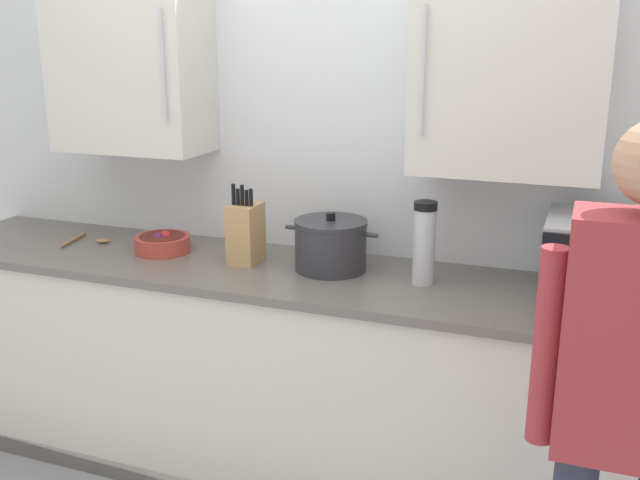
% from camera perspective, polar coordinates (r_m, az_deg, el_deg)
% --- Properties ---
extents(back_wall_tiled, '(3.76, 0.44, 2.82)m').
position_cam_1_polar(back_wall_tiled, '(3.04, -0.21, 9.28)').
color(back_wall_tiled, silver).
rests_on(back_wall_tiled, ground_plane).
extents(counter_unit, '(3.32, 0.65, 0.93)m').
position_cam_1_polar(counter_unit, '(3.05, -2.36, -10.70)').
color(counter_unit, beige).
rests_on(counter_unit, ground_plane).
extents(microwave_oven, '(0.52, 0.43, 0.30)m').
position_cam_1_polar(microwave_oven, '(2.65, 22.29, -1.72)').
color(microwave_oven, '#B7BABF').
rests_on(microwave_oven, counter_unit).
extents(wooden_spoon, '(0.20, 0.22, 0.02)m').
position_cam_1_polar(wooden_spoon, '(3.41, -17.78, 0.00)').
color(wooden_spoon, '#A37547').
rests_on(wooden_spoon, counter_unit).
extents(thermos_flask, '(0.09, 0.09, 0.31)m').
position_cam_1_polar(thermos_flask, '(2.70, 8.21, -0.21)').
color(thermos_flask, '#B7BABF').
rests_on(thermos_flask, counter_unit).
extents(fruit_bowl, '(0.24, 0.24, 0.09)m').
position_cam_1_polar(fruit_bowl, '(3.16, -12.30, -0.20)').
color(fruit_bowl, '#AD3D33').
rests_on(fruit_bowl, counter_unit).
extents(knife_block, '(0.11, 0.15, 0.33)m').
position_cam_1_polar(knife_block, '(2.94, -5.87, 0.58)').
color(knife_block, tan).
rests_on(knife_block, counter_unit).
extents(stock_pot, '(0.38, 0.29, 0.23)m').
position_cam_1_polar(stock_pot, '(2.84, 0.85, -0.39)').
color(stock_pot, '#2D2D33').
rests_on(stock_pot, counter_unit).
extents(person_figure, '(0.44, 0.60, 1.66)m').
position_cam_1_polar(person_figure, '(1.95, 23.09, -11.03)').
color(person_figure, '#282D3D').
rests_on(person_figure, ground_plane).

